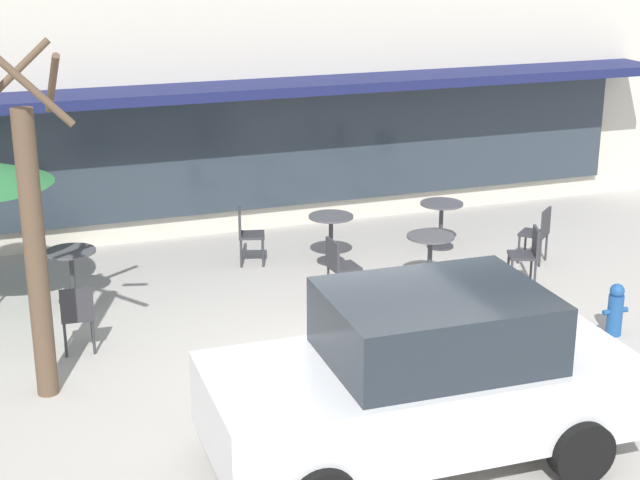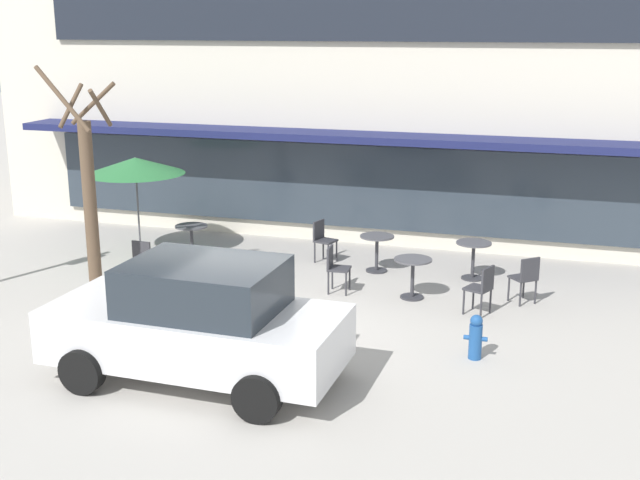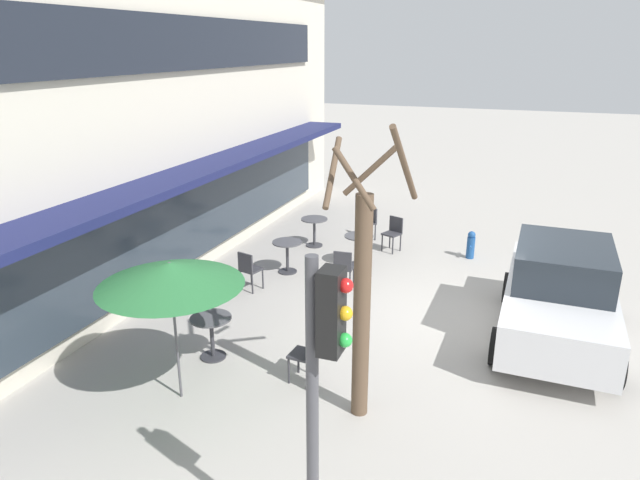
# 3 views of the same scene
# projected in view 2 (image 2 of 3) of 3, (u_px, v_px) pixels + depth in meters

# --- Properties ---
(ground_plane) EXTENTS (80.00, 80.00, 0.00)m
(ground_plane) POSITION_uv_depth(u_px,v_px,m) (254.00, 333.00, 13.23)
(ground_plane) COLOR #ADA8A0
(building_facade) EXTENTS (18.55, 9.10, 7.12)m
(building_facade) POSITION_uv_depth(u_px,v_px,m) (388.00, 77.00, 21.50)
(building_facade) COLOR beige
(building_facade) RESTS_ON ground
(cafe_table_near_wall) EXTENTS (0.70, 0.70, 0.76)m
(cafe_table_near_wall) POSITION_uv_depth(u_px,v_px,m) (192.00, 237.00, 17.26)
(cafe_table_near_wall) COLOR #333338
(cafe_table_near_wall) RESTS_ON ground
(cafe_table_streetside) EXTENTS (0.70, 0.70, 0.76)m
(cafe_table_streetside) POSITION_uv_depth(u_px,v_px,m) (377.00, 247.00, 16.43)
(cafe_table_streetside) COLOR #333338
(cafe_table_streetside) RESTS_ON ground
(cafe_table_by_tree) EXTENTS (0.70, 0.70, 0.76)m
(cafe_table_by_tree) POSITION_uv_depth(u_px,v_px,m) (413.00, 271.00, 14.81)
(cafe_table_by_tree) COLOR #333338
(cafe_table_by_tree) RESTS_ON ground
(cafe_table_mid_patio) EXTENTS (0.70, 0.70, 0.76)m
(cafe_table_mid_patio) POSITION_uv_depth(u_px,v_px,m) (473.00, 254.00, 15.94)
(cafe_table_mid_patio) COLOR #333338
(cafe_table_mid_patio) RESTS_ON ground
(patio_umbrella_green_folded) EXTENTS (2.10, 2.10, 2.20)m
(patio_umbrella_green_folded) POSITION_uv_depth(u_px,v_px,m) (135.00, 166.00, 17.08)
(patio_umbrella_green_folded) COLOR #4C4C51
(patio_umbrella_green_folded) RESTS_ON ground
(cafe_chair_0) EXTENTS (0.52, 0.52, 0.89)m
(cafe_chair_0) POSITION_uv_depth(u_px,v_px,m) (482.00, 286.00, 13.94)
(cafe_chair_0) COLOR #333338
(cafe_chair_0) RESTS_ON ground
(cafe_chair_1) EXTENTS (0.56, 0.56, 0.89)m
(cafe_chair_1) POSITION_uv_depth(u_px,v_px,m) (526.00, 276.00, 14.51)
(cafe_chair_1) COLOR #333338
(cafe_chair_1) RESTS_ON ground
(cafe_chair_2) EXTENTS (0.42, 0.42, 0.89)m
(cafe_chair_2) POSITION_uv_depth(u_px,v_px,m) (335.00, 266.00, 15.14)
(cafe_chair_2) COLOR #333338
(cafe_chair_2) RESTS_ON ground
(cafe_chair_3) EXTENTS (0.43, 0.43, 0.89)m
(cafe_chair_3) POSITION_uv_depth(u_px,v_px,m) (145.00, 258.00, 15.63)
(cafe_chair_3) COLOR #333338
(cafe_chair_3) RESTS_ON ground
(cafe_chair_4) EXTENTS (0.49, 0.49, 0.89)m
(cafe_chair_4) POSITION_uv_depth(u_px,v_px,m) (323.00, 238.00, 17.12)
(cafe_chair_4) COLOR #333338
(cafe_chair_4) RESTS_ON ground
(parked_sedan) EXTENTS (4.24, 2.09, 1.76)m
(parked_sedan) POSITION_uv_depth(u_px,v_px,m) (198.00, 322.00, 11.29)
(parked_sedan) COLOR silver
(parked_sedan) RESTS_ON ground
(street_tree) EXTENTS (1.08, 1.12, 4.27)m
(street_tree) POSITION_uv_depth(u_px,v_px,m) (89.00, 198.00, 14.48)
(street_tree) COLOR brown
(street_tree) RESTS_ON ground
(fire_hydrant) EXTENTS (0.36, 0.20, 0.71)m
(fire_hydrant) POSITION_uv_depth(u_px,v_px,m) (476.00, 337.00, 12.14)
(fire_hydrant) COLOR #1E4C8C
(fire_hydrant) RESTS_ON ground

